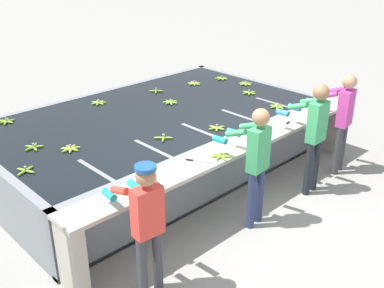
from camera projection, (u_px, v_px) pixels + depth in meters
name	position (u px, v px, depth m)	size (l,w,h in m)	color
ground_plane	(246.00, 208.00, 6.56)	(80.00, 80.00, 0.00)	gray
wash_tank	(155.00, 138.00, 7.74)	(5.56, 3.28, 0.94)	gray
work_ledge	(237.00, 161.00, 6.43)	(5.56, 0.45, 0.94)	#A8A393
worker_0	(146.00, 218.00, 4.64)	(0.44, 0.73, 1.58)	#38383D
worker_1	(256.00, 157.00, 5.81)	(0.45, 0.73, 1.68)	navy
worker_2	(315.00, 129.00, 6.59)	(0.41, 0.72, 1.73)	#1E2328
worker_3	(343.00, 115.00, 7.22)	(0.47, 0.74, 1.69)	#38383D
banana_bunch_floating_0	(249.00, 93.00, 8.48)	(0.28, 0.28, 0.08)	#7FAD33
banana_bunch_floating_1	(194.00, 83.00, 9.02)	(0.28, 0.28, 0.08)	#9EC642
banana_bunch_floating_2	(278.00, 106.00, 7.76)	(0.28, 0.28, 0.08)	#7FAD33
banana_bunch_floating_3	(6.00, 121.00, 7.12)	(0.28, 0.27, 0.08)	#7FAD33
banana_bunch_floating_4	(70.00, 149.00, 6.19)	(0.28, 0.28, 0.08)	#9EC642
banana_bunch_floating_5	(217.00, 128.00, 6.88)	(0.28, 0.28, 0.08)	#7FAD33
banana_bunch_floating_6	(156.00, 91.00, 8.57)	(0.23, 0.23, 0.08)	#75A333
banana_bunch_floating_7	(245.00, 84.00, 9.01)	(0.28, 0.28, 0.08)	#93BC3D
banana_bunch_floating_8	(99.00, 103.00, 7.95)	(0.28, 0.28, 0.08)	#8CB738
banana_bunch_floating_9	(163.00, 138.00, 6.53)	(0.22, 0.22, 0.08)	#75A333
banana_bunch_floating_10	(171.00, 102.00, 7.98)	(0.28, 0.28, 0.08)	#7FAD33
banana_bunch_floating_11	(26.00, 170.00, 5.60)	(0.27, 0.27, 0.08)	#7FAD33
banana_bunch_floating_12	(34.00, 147.00, 6.23)	(0.27, 0.27, 0.08)	#75A333
banana_bunch_floating_13	(222.00, 78.00, 9.36)	(0.28, 0.28, 0.08)	#75A333
banana_bunch_ledge_0	(221.00, 156.00, 5.98)	(0.28, 0.28, 0.08)	#7FAD33
knife_0	(195.00, 161.00, 5.86)	(0.19, 0.32, 0.02)	silver
knife_1	(289.00, 121.00, 7.14)	(0.34, 0.12, 0.02)	silver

